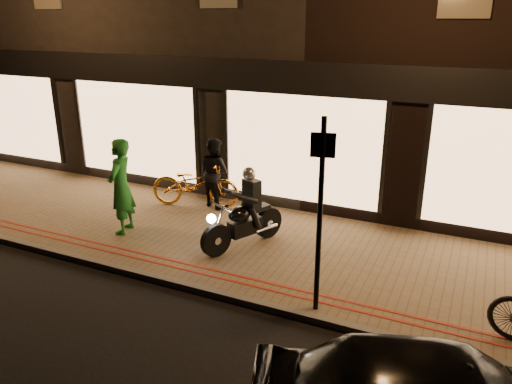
% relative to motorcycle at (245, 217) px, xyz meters
% --- Properties ---
extents(ground, '(90.00, 90.00, 0.00)m').
position_rel_motorcycle_xyz_m(ground, '(0.34, -1.80, -0.73)').
color(ground, black).
rests_on(ground, ground).
extents(sidewalk, '(50.00, 4.00, 0.12)m').
position_rel_motorcycle_xyz_m(sidewalk, '(0.34, 0.20, -0.67)').
color(sidewalk, brown).
rests_on(sidewalk, ground).
extents(kerb_stone, '(50.00, 0.14, 0.12)m').
position_rel_motorcycle_xyz_m(kerb_stone, '(0.34, -1.75, -0.67)').
color(kerb_stone, '#59544C').
rests_on(kerb_stone, ground).
extents(red_kerb_lines, '(50.00, 0.26, 0.01)m').
position_rel_motorcycle_xyz_m(red_kerb_lines, '(0.34, -1.25, -0.61)').
color(red_kerb_lines, maroon).
rests_on(red_kerb_lines, sidewalk).
extents(building_row, '(48.00, 10.11, 8.50)m').
position_rel_motorcycle_xyz_m(building_row, '(0.34, 7.19, 3.51)').
color(building_row, black).
rests_on(building_row, ground).
extents(motorcycle, '(0.96, 1.81, 1.59)m').
position_rel_motorcycle_xyz_m(motorcycle, '(0.00, 0.00, 0.00)').
color(motorcycle, black).
rests_on(motorcycle, sidewalk).
extents(sign_post, '(0.35, 0.11, 3.00)m').
position_rel_motorcycle_xyz_m(sign_post, '(1.98, -1.55, 1.06)').
color(sign_post, black).
rests_on(sign_post, sidewalk).
extents(bicycle_gold, '(2.21, 1.26, 1.10)m').
position_rel_motorcycle_xyz_m(bicycle_gold, '(-2.01, 1.46, -0.07)').
color(bicycle_gold, orange).
rests_on(bicycle_gold, sidewalk).
extents(person_green, '(0.63, 0.82, 1.99)m').
position_rel_motorcycle_xyz_m(person_green, '(-2.58, -0.45, 0.38)').
color(person_green, '#1D6F22').
rests_on(person_green, sidewalk).
extents(person_dark, '(0.98, 0.89, 1.65)m').
position_rel_motorcycle_xyz_m(person_dark, '(-1.60, 1.67, 0.21)').
color(person_dark, black).
rests_on(person_dark, sidewalk).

